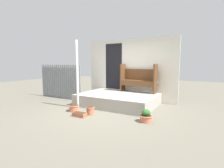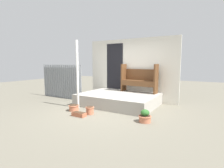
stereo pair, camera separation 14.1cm
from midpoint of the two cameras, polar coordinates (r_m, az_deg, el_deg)
The scene contains 10 objects.
ground_plane at distance 5.88m, azimuth -2.02°, elevation -8.77°, with size 24.00×24.00×0.00m, color #706B5B.
porch_slab at distance 6.70m, azimuth 2.82°, elevation -4.97°, with size 2.81×2.07×0.42m.
house_wall at distance 7.54m, azimuth 6.42°, elevation 4.71°, with size 4.01×0.08×2.60m.
fence_corrugated at distance 8.21m, azimuth -15.71°, elevation 0.80°, with size 2.33×0.05×1.51m.
support_post at distance 6.21m, azimuth -10.58°, elevation 3.05°, with size 0.08×0.08×2.37m.
bench at distance 7.08m, azimuth 9.46°, elevation 1.85°, with size 1.47×0.46×1.12m.
flower_pot_left at distance 6.00m, azimuth -11.68°, elevation -7.54°, with size 0.36×0.36×0.19m.
flower_pot_middle at distance 5.52m, azimuth -6.50°, elevation -8.47°, with size 0.28×0.28×0.24m.
flower_pot_right at distance 4.87m, azimuth 11.53°, elevation -10.40°, with size 0.36×0.36×0.35m.
planter_box_rect at distance 5.37m, azimuth -9.97°, elevation -9.71°, with size 0.43×0.20×0.12m.
Camera 2 is at (3.13, -4.73, 1.59)m, focal length 28.00 mm.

